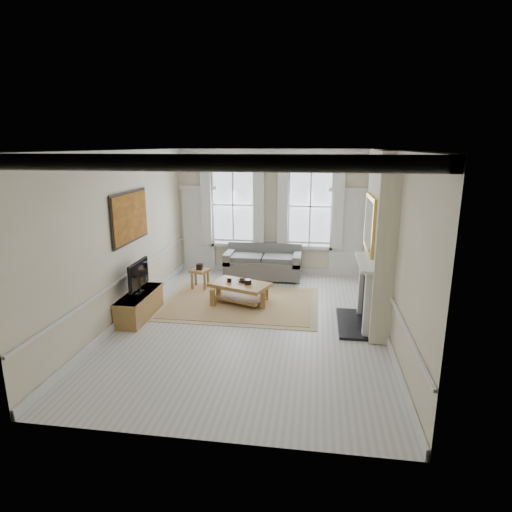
% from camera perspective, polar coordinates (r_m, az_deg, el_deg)
% --- Properties ---
extents(floor, '(7.20, 7.20, 0.00)m').
position_cam_1_polar(floor, '(8.74, -0.62, -8.89)').
color(floor, '#B7B5AD').
rests_on(floor, ground).
extents(ceiling, '(7.20, 7.20, 0.00)m').
position_cam_1_polar(ceiling, '(8.02, -0.69, 13.99)').
color(ceiling, white).
rests_on(ceiling, back_wall).
extents(back_wall, '(5.20, 0.00, 5.20)m').
position_cam_1_polar(back_wall, '(11.73, 2.07, 5.82)').
color(back_wall, beige).
rests_on(back_wall, floor).
extents(left_wall, '(0.00, 7.20, 7.20)m').
position_cam_1_polar(left_wall, '(8.98, -17.29, 2.47)').
color(left_wall, beige).
rests_on(left_wall, floor).
extents(right_wall, '(0.00, 7.20, 7.20)m').
position_cam_1_polar(right_wall, '(8.23, 17.53, 1.40)').
color(right_wall, beige).
rests_on(right_wall, floor).
extents(window_left, '(1.26, 0.20, 2.20)m').
position_cam_1_polar(window_left, '(11.81, -3.06, 6.84)').
color(window_left, '#B2BCC6').
rests_on(window_left, back_wall).
extents(window_right, '(1.26, 0.20, 2.20)m').
position_cam_1_polar(window_right, '(11.58, 7.26, 6.60)').
color(window_right, '#B2BCC6').
rests_on(window_right, back_wall).
extents(door_left, '(0.90, 0.08, 2.30)m').
position_cam_1_polar(door_left, '(12.17, -7.63, 3.39)').
color(door_left, silver).
rests_on(door_left, floor).
extents(door_right, '(0.90, 0.08, 2.30)m').
position_cam_1_polar(door_right, '(11.75, 12.03, 2.79)').
color(door_right, silver).
rests_on(door_right, floor).
extents(painting, '(0.05, 1.66, 1.06)m').
position_cam_1_polar(painting, '(9.17, -16.43, 5.00)').
color(painting, '#AA741D').
rests_on(painting, left_wall).
extents(chimney_breast, '(0.35, 1.70, 3.38)m').
position_cam_1_polar(chimney_breast, '(8.40, 16.15, 1.75)').
color(chimney_breast, beige).
rests_on(chimney_breast, floor).
extents(hearth, '(0.55, 1.50, 0.05)m').
position_cam_1_polar(hearth, '(8.86, 12.63, -8.76)').
color(hearth, black).
rests_on(hearth, floor).
extents(fireplace, '(0.21, 1.45, 1.33)m').
position_cam_1_polar(fireplace, '(8.63, 14.21, -4.46)').
color(fireplace, silver).
rests_on(fireplace, floor).
extents(mirror, '(0.06, 1.26, 1.06)m').
position_cam_1_polar(mirror, '(8.31, 14.84, 4.17)').
color(mirror, gold).
rests_on(mirror, chimney_breast).
extents(sofa, '(2.02, 0.98, 0.90)m').
position_cam_1_polar(sofa, '(11.54, 1.00, -1.06)').
color(sofa, '#62625F').
rests_on(sofa, floor).
extents(side_table, '(0.51, 0.51, 0.49)m').
position_cam_1_polar(side_table, '(10.73, -7.49, -2.33)').
color(side_table, brown).
rests_on(side_table, floor).
extents(rug, '(3.50, 2.60, 0.02)m').
position_cam_1_polar(rug, '(9.76, -2.15, -6.26)').
color(rug, '#A18A53').
rests_on(rug, floor).
extents(coffee_table, '(1.46, 1.14, 0.48)m').
position_cam_1_polar(coffee_table, '(9.63, -2.18, -4.10)').
color(coffee_table, brown).
rests_on(coffee_table, rug).
extents(ceramic_pot_a, '(0.11, 0.11, 0.11)m').
position_cam_1_polar(ceramic_pot_a, '(9.68, -3.59, -3.18)').
color(ceramic_pot_a, black).
rests_on(ceramic_pot_a, coffee_table).
extents(ceramic_pot_b, '(0.15, 0.15, 0.11)m').
position_cam_1_polar(ceramic_pot_b, '(9.51, -1.05, -3.47)').
color(ceramic_pot_b, black).
rests_on(ceramic_pot_b, coffee_table).
extents(bowl, '(0.28, 0.28, 0.05)m').
position_cam_1_polar(bowl, '(9.68, -1.78, -3.31)').
color(bowl, black).
rests_on(bowl, coffee_table).
extents(tv_stand, '(0.47, 1.47, 0.53)m').
position_cam_1_polar(tv_stand, '(9.24, -15.24, -6.35)').
color(tv_stand, brown).
rests_on(tv_stand, floor).
extents(tv, '(0.08, 0.90, 0.68)m').
position_cam_1_polar(tv, '(9.03, -15.38, -2.45)').
color(tv, black).
rests_on(tv, tv_stand).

